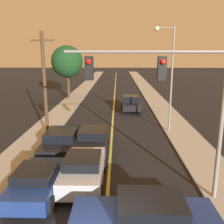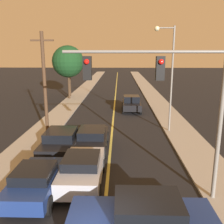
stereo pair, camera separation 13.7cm
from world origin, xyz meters
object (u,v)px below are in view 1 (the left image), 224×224
(utility_pole_left, at_px, (45,83))
(car_outer_lane_front, at_px, (37,181))
(tree_left_near, at_px, (67,62))
(car_crossing_right, at_px, (146,219))
(streetlamp_right, at_px, (168,67))
(car_near_lane_front, at_px, (83,169))
(traffic_signal_mast, at_px, (172,91))
(tree_left_far, at_px, (68,61))
(car_near_lane_second, at_px, (93,138))
(car_outer_lane_second, at_px, (62,141))
(car_far_oncoming, at_px, (131,103))

(utility_pole_left, bearing_deg, car_outer_lane_front, -77.51)
(tree_left_near, bearing_deg, car_crossing_right, -73.78)
(car_outer_lane_front, distance_m, streetlamp_right, 12.53)
(streetlamp_right, relative_size, utility_pole_left, 1.06)
(car_near_lane_front, xyz_separation_m, tree_left_near, (-4.96, 22.09, 4.18))
(traffic_signal_mast, bearing_deg, tree_left_near, 110.38)
(car_outer_lane_front, distance_m, car_crossing_right, 4.96)
(car_near_lane_front, bearing_deg, streetlamp_right, 57.01)
(tree_left_far, bearing_deg, utility_pole_left, -84.65)
(car_outer_lane_front, xyz_separation_m, streetlamp_right, (7.15, 9.36, 4.28))
(car_near_lane_front, bearing_deg, utility_pole_left, 117.77)
(car_near_lane_second, relative_size, utility_pole_left, 0.60)
(car_outer_lane_second, xyz_separation_m, car_crossing_right, (4.33, -7.35, 0.02))
(car_outer_lane_front, bearing_deg, tree_left_far, 97.65)
(traffic_signal_mast, bearing_deg, car_far_oncoming, 92.25)
(car_near_lane_front, bearing_deg, car_crossing_right, -54.97)
(car_crossing_right, bearing_deg, traffic_signal_mast, -25.00)
(car_crossing_right, xyz_separation_m, utility_pole_left, (-6.08, 10.36, 3.18))
(car_outer_lane_second, xyz_separation_m, utility_pole_left, (-1.76, 3.01, 3.20))
(streetlamp_right, distance_m, utility_pole_left, 9.08)
(utility_pole_left, bearing_deg, traffic_signal_mast, -47.49)
(tree_left_far, bearing_deg, car_far_oncoming, -46.08)
(car_outer_lane_second, height_order, traffic_signal_mast, traffic_signal_mast)
(car_outer_lane_second, relative_size, tree_left_far, 0.71)
(streetlamp_right, bearing_deg, tree_left_far, 123.97)
(car_crossing_right, relative_size, tree_left_far, 0.74)
(car_near_lane_front, height_order, car_outer_lane_second, car_outer_lane_second)
(car_near_lane_second, xyz_separation_m, tree_left_far, (-5.17, 19.38, 4.25))
(car_near_lane_front, relative_size, car_crossing_right, 0.85)
(car_crossing_right, distance_m, traffic_signal_mast, 4.72)
(car_near_lane_second, bearing_deg, car_outer_lane_front, -108.10)
(car_near_lane_second, relative_size, car_outer_lane_front, 1.15)
(car_near_lane_front, xyz_separation_m, traffic_signal_mast, (3.66, -1.11, 3.86))
(car_near_lane_front, xyz_separation_m, car_far_oncoming, (3.02, 15.30, 0.05))
(tree_left_far, bearing_deg, car_crossing_right, -74.34)
(car_near_lane_front, relative_size, utility_pole_left, 0.55)
(car_crossing_right, relative_size, traffic_signal_mast, 0.77)
(car_outer_lane_front, bearing_deg, car_far_oncoming, 73.62)
(car_outer_lane_second, height_order, utility_pole_left, utility_pole_left)
(traffic_signal_mast, bearing_deg, streetlamp_right, 79.83)
(car_near_lane_front, distance_m, car_outer_lane_front, 2.15)
(car_near_lane_front, height_order, car_far_oncoming, car_far_oncoming)
(car_far_oncoming, xyz_separation_m, tree_left_near, (-7.97, 6.79, 4.13))
(car_crossing_right, xyz_separation_m, tree_left_far, (-7.67, 27.37, 4.21))
(car_far_oncoming, xyz_separation_m, car_crossing_right, (-0.51, -18.87, -0.04))
(car_outer_lane_front, height_order, traffic_signal_mast, traffic_signal_mast)
(traffic_signal_mast, height_order, tree_left_near, tree_left_near)
(car_outer_lane_second, xyz_separation_m, streetlamp_right, (7.15, 4.44, 4.28))
(tree_left_near, bearing_deg, car_outer_lane_front, -82.31)
(car_outer_lane_second, height_order, car_far_oncoming, car_far_oncoming)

